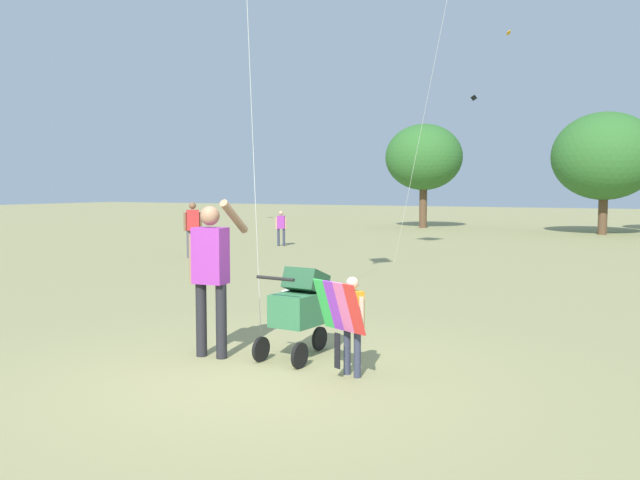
{
  "coord_description": "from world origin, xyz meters",
  "views": [
    {
      "loc": [
        3.63,
        -5.72,
        1.94
      ],
      "look_at": [
        -0.04,
        1.51,
        1.3
      ],
      "focal_mm": 38.15,
      "sensor_mm": 36.0,
      "label": 1
    }
  ],
  "objects": [
    {
      "name": "person_red_shirt",
      "position": [
        -7.81,
        9.16,
        0.9
      ],
      "size": [
        0.38,
        0.37,
        1.53
      ],
      "color": "#4C4C51",
      "rests_on": "ground"
    },
    {
      "name": "person_couple_left",
      "position": [
        -7.56,
        13.5,
        0.68
      ],
      "size": [
        0.35,
        0.24,
        1.15
      ],
      "color": "#33384C",
      "rests_on": "ground"
    },
    {
      "name": "cooler_box",
      "position": [
        -1.35,
        3.39,
        0.18
      ],
      "size": [
        0.45,
        0.33,
        0.35
      ],
      "color": "#288466",
      "rests_on": "ground"
    },
    {
      "name": "stroller",
      "position": [
        -0.0,
        0.96,
        0.61
      ],
      "size": [
        0.59,
        1.1,
        1.03
      ],
      "color": "black",
      "rests_on": "ground"
    },
    {
      "name": "ground_plane",
      "position": [
        0.0,
        0.0,
        0.0
      ],
      "size": [
        120.0,
        120.0,
        0.0
      ],
      "primitive_type": "plane",
      "color": "#938E5B"
    },
    {
      "name": "child_with_butterfly_kite",
      "position": [
        0.82,
        0.49,
        0.63
      ],
      "size": [
        0.63,
        0.48,
        1.03
      ],
      "color": "#33384C",
      "rests_on": "ground"
    },
    {
      "name": "person_adult_flyer",
      "position": [
        -0.91,
        0.51,
        1.04
      ],
      "size": [
        0.56,
        0.54,
        1.8
      ],
      "color": "#232328",
      "rests_on": "ground"
    }
  ]
}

